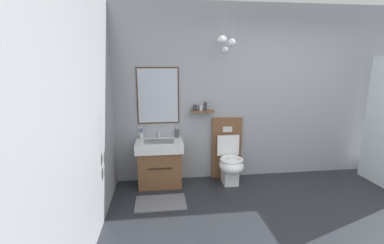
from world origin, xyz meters
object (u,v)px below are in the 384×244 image
(toilet, at_px, (229,159))
(soap_dispenser, at_px, (177,133))
(toothbrush_cup, at_px, (141,135))
(vanity_sink_left, at_px, (160,162))

(toilet, height_order, soap_dispenser, toilet)
(toothbrush_cup, xyz_separation_m, soap_dispenser, (0.56, 0.01, 0.01))
(vanity_sink_left, height_order, soap_dispenser, soap_dispenser)
(toilet, relative_size, soap_dispenser, 5.87)
(vanity_sink_left, height_order, toilet, toilet)
(toilet, bearing_deg, toothbrush_cup, 173.24)
(toilet, distance_m, toothbrush_cup, 1.42)
(toothbrush_cup, distance_m, soap_dispenser, 0.56)
(soap_dispenser, bearing_deg, vanity_sink_left, -149.44)
(vanity_sink_left, height_order, toothbrush_cup, toothbrush_cup)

